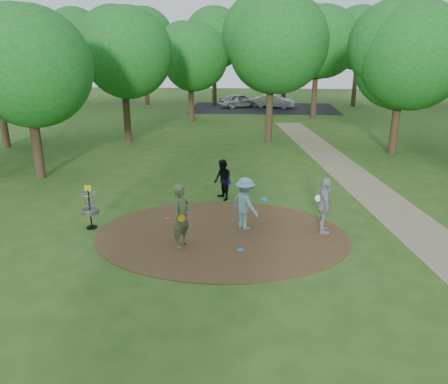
{
  "coord_description": "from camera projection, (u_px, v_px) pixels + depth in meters",
  "views": [
    {
      "loc": [
        0.94,
        -13.18,
        6.02
      ],
      "look_at": [
        0.0,
        1.2,
        1.1
      ],
      "focal_mm": 35.0,
      "sensor_mm": 36.0,
      "label": 1
    }
  ],
  "objects": [
    {
      "name": "car_left",
      "position": [
        240.0,
        101.0,
        42.93
      ],
      "size": [
        4.32,
        3.16,
        1.37
      ],
      "primitive_type": "imported",
      "rotation": [
        0.0,
        0.0,
        2.01
      ],
      "color": "#B3B5BB",
      "rests_on": "ground"
    },
    {
      "name": "dirt_clearing",
      "position": [
        222.0,
        235.0,
        14.44
      ],
      "size": [
        8.4,
        8.4,
        0.02
      ],
      "primitive_type": "cylinder",
      "color": "#47301C",
      "rests_on": "ground"
    },
    {
      "name": "player_observer_with_disc",
      "position": [
        181.0,
        216.0,
        13.34
      ],
      "size": [
        0.75,
        0.88,
        2.03
      ],
      "color": "#58683C",
      "rests_on": "ground"
    },
    {
      "name": "disc_golf_basket",
      "position": [
        89.0,
        204.0,
        14.73
      ],
      "size": [
        0.63,
        0.63,
        1.54
      ],
      "color": "black",
      "rests_on": "ground"
    },
    {
      "name": "footpath",
      "position": [
        403.0,
        217.0,
        15.93
      ],
      "size": [
        7.55,
        39.89,
        0.01
      ],
      "primitive_type": "cube",
      "rotation": [
        0.0,
        0.0,
        0.14
      ],
      "color": "#8C7A5B",
      "rests_on": "ground"
    },
    {
      "name": "tree_ring",
      "position": [
        275.0,
        62.0,
        21.16
      ],
      "size": [
        37.45,
        45.64,
        8.85
      ],
      "color": "#332316",
      "rests_on": "ground"
    },
    {
      "name": "player_throwing_with_disc",
      "position": [
        245.0,
        204.0,
        14.67
      ],
      "size": [
        1.43,
        1.32,
        1.81
      ],
      "color": "#81BAC0",
      "rests_on": "ground"
    },
    {
      "name": "car_right",
      "position": [
        274.0,
        101.0,
        42.81
      ],
      "size": [
        4.12,
        2.28,
        1.29
      ],
      "primitive_type": "imported",
      "rotation": [
        0.0,
        0.0,
        1.32
      ],
      "color": "#AEAEB6",
      "rests_on": "ground"
    },
    {
      "name": "player_waiting_with_disc",
      "position": [
        324.0,
        206.0,
        14.34
      ],
      "size": [
        0.56,
        1.12,
        1.9
      ],
      "color": "#9B9B9E",
      "rests_on": "ground"
    },
    {
      "name": "player_walking_with_disc",
      "position": [
        223.0,
        180.0,
        17.49
      ],
      "size": [
        0.93,
        1.0,
        1.65
      ],
      "color": "black",
      "rests_on": "ground"
    },
    {
      "name": "disc_ground_blue",
      "position": [
        240.0,
        250.0,
        13.33
      ],
      "size": [
        0.22,
        0.22,
        0.02
      ],
      "primitive_type": "cylinder",
      "color": "#0C88CF",
      "rests_on": "dirt_clearing"
    },
    {
      "name": "ground",
      "position": [
        222.0,
        235.0,
        14.45
      ],
      "size": [
        100.0,
        100.0,
        0.0
      ],
      "primitive_type": "plane",
      "color": "#2D5119",
      "rests_on": "ground"
    },
    {
      "name": "disc_ground_red",
      "position": [
        168.0,
        219.0,
        15.72
      ],
      "size": [
        0.22,
        0.22,
        0.02
      ],
      "primitive_type": "cylinder",
      "color": "red",
      "rests_on": "dirt_clearing"
    },
    {
      "name": "parking_lot",
      "position": [
        264.0,
        108.0,
        42.65
      ],
      "size": [
        14.0,
        8.0,
        0.01
      ],
      "primitive_type": "cube",
      "color": "black",
      "rests_on": "ground"
    }
  ]
}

